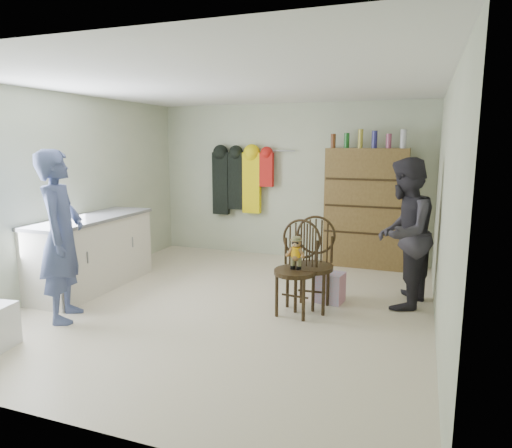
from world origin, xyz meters
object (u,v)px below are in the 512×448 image
at_px(chair_front, 297,262).
at_px(dresser, 365,208).
at_px(chair_far, 314,260).
at_px(counter, 92,252).

height_order(chair_front, dresser, dresser).
relative_size(chair_front, chair_far, 0.99).
distance_m(chair_front, dresser, 2.33).
bearing_deg(chair_front, counter, -173.79).
distance_m(counter, chair_far, 2.89).
bearing_deg(dresser, chair_front, -101.45).
bearing_deg(chair_front, chair_far, 64.53).
height_order(chair_front, chair_far, chair_far).
xyz_separation_m(counter, chair_far, (2.88, 0.26, 0.10)).
relative_size(counter, dresser, 0.90).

